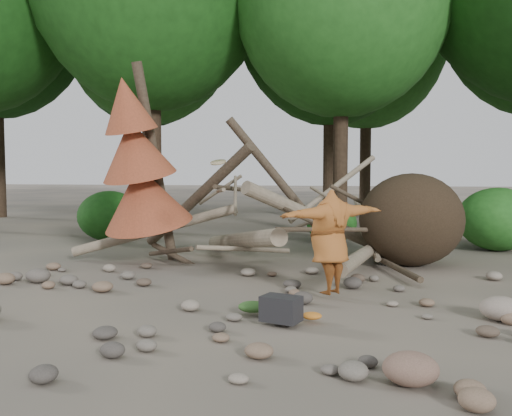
# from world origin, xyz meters

# --- Properties ---
(ground) EXTENTS (120.00, 120.00, 0.00)m
(ground) POSITION_xyz_m (0.00, 0.00, 0.00)
(ground) COLOR #514C44
(ground) RESTS_ON ground
(deadfall_pile) EXTENTS (8.55, 5.24, 3.30)m
(deadfall_pile) POSITION_xyz_m (2.02, 4.24, 0.95)
(deadfall_pile) COLOR #332619
(deadfall_pile) RESTS_ON ground
(dead_conifer) EXTENTS (2.06, 2.16, 4.35)m
(dead_conifer) POSITION_xyz_m (-3.12, 3.37, 2.11)
(dead_conifer) COLOR #4C3F30
(dead_conifer) RESTS_ON ground
(bush_left) EXTENTS (1.80, 1.80, 1.44)m
(bush_left) POSITION_xyz_m (-5.50, 7.20, 0.72)
(bush_left) COLOR #184B14
(bush_left) RESTS_ON ground
(bush_mid) EXTENTS (1.40, 1.40, 1.12)m
(bush_mid) POSITION_xyz_m (0.80, 7.80, 0.56)
(bush_mid) COLOR #205F1B
(bush_mid) RESTS_ON ground
(bush_right) EXTENTS (2.00, 2.00, 1.60)m
(bush_right) POSITION_xyz_m (5.00, 7.00, 0.80)
(bush_right) COLOR #297123
(bush_right) RESTS_ON ground
(frisbee_thrower) EXTENTS (2.90, 1.81, 2.16)m
(frisbee_thrower) POSITION_xyz_m (1.00, 0.94, 0.92)
(frisbee_thrower) COLOR #9D5623
(frisbee_thrower) RESTS_ON ground
(backpack) EXTENTS (0.59, 0.48, 0.33)m
(backpack) POSITION_xyz_m (0.43, -0.76, 0.17)
(backpack) COLOR black
(backpack) RESTS_ON ground
(cloth_green) EXTENTS (0.41, 0.34, 0.15)m
(cloth_green) POSITION_xyz_m (-0.03, -0.32, 0.08)
(cloth_green) COLOR #315B24
(cloth_green) RESTS_ON ground
(cloth_orange) EXTENTS (0.27, 0.22, 0.10)m
(cloth_orange) POSITION_xyz_m (0.82, -0.57, 0.05)
(cloth_orange) COLOR #C06D21
(cloth_orange) RESTS_ON ground
(boulder_front_right) EXTENTS (0.54, 0.49, 0.32)m
(boulder_front_right) POSITION_xyz_m (1.91, -2.63, 0.16)
(boulder_front_right) COLOR #7D5D4E
(boulder_front_right) RESTS_ON ground
(boulder_mid_right) EXTENTS (0.56, 0.50, 0.33)m
(boulder_mid_right) POSITION_xyz_m (3.37, -0.02, 0.17)
(boulder_mid_right) COLOR gray
(boulder_mid_right) RESTS_ON ground
(boulder_mid_left) EXTENTS (0.44, 0.40, 0.27)m
(boulder_mid_left) POSITION_xyz_m (-4.28, 1.31, 0.13)
(boulder_mid_left) COLOR #5F5750
(boulder_mid_left) RESTS_ON ground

